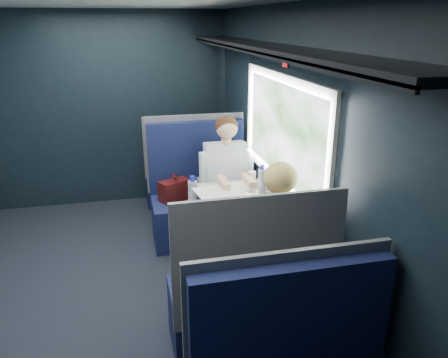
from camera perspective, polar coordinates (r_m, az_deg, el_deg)
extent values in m
cube|color=black|center=(3.92, -13.34, -14.28)|extent=(2.80, 4.20, 0.01)
cube|color=black|center=(3.66, 8.43, 3.61)|extent=(0.10, 4.20, 2.30)
cube|color=black|center=(5.51, -14.52, 8.70)|extent=(2.80, 0.10, 2.30)
cube|color=#EAEACB|center=(3.51, 7.81, 12.89)|extent=(0.03, 1.84, 0.07)
cube|color=#EAEACB|center=(3.71, 7.20, -0.23)|extent=(0.03, 1.84, 0.07)
cube|color=#EAEACB|center=(2.81, 13.73, 1.85)|extent=(0.03, 0.07, 0.78)
cube|color=#EAEACB|center=(4.41, 3.48, 8.86)|extent=(0.03, 0.07, 0.78)
cube|color=black|center=(3.44, 5.43, 16.77)|extent=(0.36, 4.10, 0.04)
cube|color=black|center=(3.39, 2.57, 16.45)|extent=(0.02, 4.10, 0.03)
cube|color=red|center=(3.50, 7.99, 15.25)|extent=(0.01, 0.10, 0.12)
cylinder|color=#54565E|center=(3.81, -0.30, -8.54)|extent=(0.08, 0.08, 0.70)
cube|color=#B6B6B2|center=(3.69, 2.43, -3.17)|extent=(0.62, 1.00, 0.04)
cube|color=black|center=(4.54, -2.87, -5.39)|extent=(1.00, 0.50, 0.45)
cube|color=black|center=(4.60, -3.67, 2.96)|extent=(1.00, 0.10, 0.75)
cube|color=#54565E|center=(4.64, -3.79, 3.45)|extent=(1.04, 0.03, 0.82)
cube|color=#54565E|center=(4.37, -2.82, -1.80)|extent=(0.06, 0.40, 0.20)
cube|color=#3F0E0D|center=(4.44, -6.48, -1.46)|extent=(0.34, 0.28, 0.21)
cylinder|color=#3F0E0D|center=(4.38, -6.55, 0.36)|extent=(0.08, 0.12, 0.03)
cylinder|color=silver|center=(4.29, -4.10, -1.87)|extent=(0.09, 0.09, 0.25)
cylinder|color=#1A2AC4|center=(4.24, -4.15, 0.03)|extent=(0.05, 0.05, 0.05)
cube|color=black|center=(3.23, 2.39, -17.00)|extent=(1.00, 0.50, 0.45)
cube|color=black|center=(2.66, 4.32, -10.41)|extent=(1.00, 0.10, 0.75)
cube|color=#54565E|center=(2.60, 4.70, -10.53)|extent=(1.04, 0.03, 0.82)
cube|color=#54565E|center=(3.09, 2.22, -11.63)|extent=(0.06, 0.40, 0.20)
cube|color=black|center=(5.54, -4.93, -0.63)|extent=(1.00, 0.40, 0.45)
cube|color=black|center=(5.14, -4.71, 4.25)|extent=(1.00, 0.10, 0.66)
cube|color=#54565E|center=(5.09, -4.63, 4.31)|extent=(1.04, 0.03, 0.72)
cube|color=black|center=(2.25, 8.73, -18.37)|extent=(1.00, 0.10, 0.66)
cube|color=#54565E|center=(2.28, 8.23, -17.15)|extent=(1.04, 0.03, 0.72)
cube|color=black|center=(4.34, 0.65, -2.20)|extent=(0.36, 0.44, 0.16)
cube|color=black|center=(4.29, 1.27, -6.96)|extent=(0.32, 0.12, 0.45)
cube|color=silver|center=(4.40, 0.17, 1.58)|extent=(0.40, 0.29, 0.53)
cylinder|color=#D8A88C|center=(4.28, 0.30, 4.98)|extent=(0.10, 0.10, 0.06)
sphere|color=#D8A88C|center=(4.23, 0.36, 6.68)|extent=(0.21, 0.21, 0.21)
sphere|color=#382114|center=(4.24, 0.31, 6.92)|extent=(0.22, 0.22, 0.22)
cube|color=silver|center=(4.32, -2.55, 1.21)|extent=(0.09, 0.12, 0.34)
cube|color=silver|center=(4.42, 3.07, 1.63)|extent=(0.09, 0.12, 0.34)
cube|color=black|center=(3.24, 6.14, -10.54)|extent=(0.36, 0.44, 0.16)
cube|color=black|center=(3.56, 4.88, -13.20)|extent=(0.32, 0.12, 0.45)
cube|color=black|center=(2.98, 7.32, -7.90)|extent=(0.40, 0.29, 0.53)
cylinder|color=#D8A88C|center=(2.90, 7.29, -2.64)|extent=(0.10, 0.10, 0.06)
sphere|color=#D8A88C|center=(2.87, 7.27, 0.00)|extent=(0.21, 0.21, 0.21)
sphere|color=tan|center=(2.85, 7.39, 0.18)|extent=(0.22, 0.22, 0.22)
cube|color=black|center=(2.95, 3.00, -8.05)|extent=(0.09, 0.12, 0.34)
cube|color=black|center=(3.09, 10.92, -7.05)|extent=(0.09, 0.12, 0.34)
cube|color=tan|center=(2.88, 7.83, -6.32)|extent=(0.26, 0.07, 0.36)
cube|color=white|center=(3.67, 2.25, -2.86)|extent=(0.72, 0.95, 0.01)
cube|color=silver|center=(3.76, 4.22, -2.30)|extent=(0.30, 0.34, 0.01)
cube|color=silver|center=(3.75, 5.80, -0.58)|extent=(0.10, 0.28, 0.20)
cube|color=black|center=(3.74, 5.70, -0.59)|extent=(0.08, 0.24, 0.16)
cylinder|color=silver|center=(3.89, 4.98, -0.12)|extent=(0.07, 0.07, 0.19)
cylinder|color=#1A2AC4|center=(3.85, 5.03, 1.52)|extent=(0.04, 0.04, 0.04)
cylinder|color=white|center=(4.11, 3.66, 0.33)|extent=(0.08, 0.08, 0.10)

